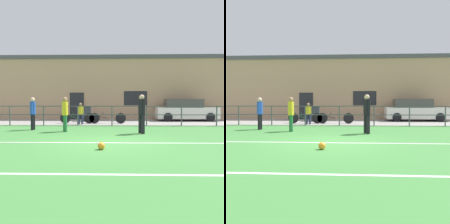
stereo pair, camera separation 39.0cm
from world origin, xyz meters
TOP-DOWN VIEW (x-y plane):
  - ground at (0.00, 0.00)m, footprint 60.00×44.00m
  - field_line_touchline at (0.00, -0.02)m, footprint 36.00×0.11m
  - field_line_hash at (0.00, -3.68)m, footprint 36.00×0.11m
  - pavement_strip at (0.00, 8.50)m, footprint 48.00×5.00m
  - perimeter_fence at (0.00, 6.00)m, footprint 36.07×0.07m
  - clubhouse_facade at (-0.00, 12.20)m, footprint 28.00×2.56m
  - player_goalkeeper at (1.39, 2.44)m, footprint 0.30×0.43m
  - player_striker at (-2.10, 3.07)m, footprint 0.28×0.41m
  - player_winger at (-3.84, 3.75)m, footprint 0.28×0.44m
  - soccer_ball_match at (-0.10, -1.22)m, footprint 0.22×0.22m
  - spectator_child at (-1.92, 6.55)m, footprint 0.36×0.23m
  - parked_car_red at (5.20, 9.73)m, footprint 4.29×1.78m
  - bicycle_parked_0 at (-2.24, 7.20)m, footprint 2.18×0.04m
  - bicycle_parked_1 at (-0.32, 7.20)m, footprint 2.31×0.04m
  - trash_bin_0 at (-1.83, 8.89)m, footprint 0.61×0.52m

SIDE VIEW (x-z plane):
  - ground at x=0.00m, z-range -0.04..0.00m
  - field_line_touchline at x=0.00m, z-range 0.00..0.00m
  - field_line_hash at x=0.00m, z-range 0.00..0.00m
  - pavement_strip at x=0.00m, z-range 0.00..0.02m
  - soccer_ball_match at x=-0.10m, z-range 0.00..0.22m
  - bicycle_parked_0 at x=-2.24m, z-range -0.01..0.74m
  - bicycle_parked_1 at x=-0.32m, z-range -0.01..0.74m
  - trash_bin_0 at x=-1.83m, z-range 0.02..1.09m
  - perimeter_fence at x=0.00m, z-range 0.17..1.32m
  - spectator_child at x=-1.92m, z-range 0.11..1.41m
  - parked_car_red at x=5.20m, z-range -0.02..1.54m
  - player_winger at x=-3.84m, z-range 0.11..1.71m
  - player_striker at x=-2.10m, z-range 0.11..1.72m
  - player_goalkeeper at x=1.39m, z-range 0.12..1.82m
  - clubhouse_facade at x=0.00m, z-range 0.01..5.04m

